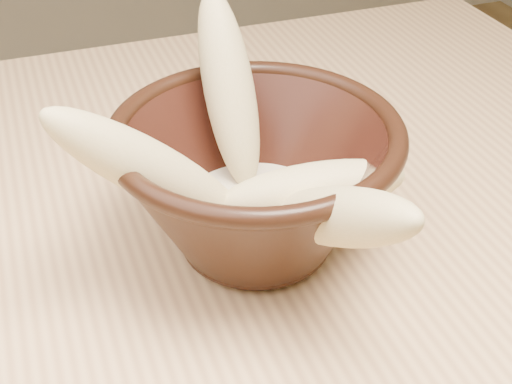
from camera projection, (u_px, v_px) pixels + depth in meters
table at (128, 300)px, 0.67m from camera, size 1.20×0.80×0.75m
bowl at (256, 181)px, 0.56m from camera, size 0.23×0.23×0.12m
milk_puddle at (256, 212)px, 0.58m from camera, size 0.13×0.13×0.02m
banana_upright at (229, 89)px, 0.59m from camera, size 0.05×0.12×0.17m
banana_left at (151, 170)px, 0.51m from camera, size 0.16×0.05×0.15m
banana_across at (313, 189)px, 0.55m from camera, size 0.15×0.07×0.05m
banana_front at (336, 216)px, 0.48m from camera, size 0.07×0.18×0.13m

